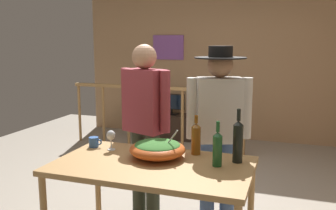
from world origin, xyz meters
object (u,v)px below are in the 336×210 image
serving_table (152,173)px  wine_bottle_green (217,148)px  stair_railing (181,110)px  wine_glass (111,136)px  person_standing_right (219,122)px  wine_bottle_amber (196,138)px  salad_bowl (158,148)px  framed_picture (168,47)px  mug_blue (94,142)px  person_standing_left (145,117)px  flat_screen_tv (171,102)px  wine_bottle_dark (238,141)px  tv_console (172,126)px

serving_table → wine_bottle_green: size_ratio=4.42×
stair_railing → wine_glass: size_ratio=16.93×
wine_bottle_green → person_standing_right: size_ratio=0.20×
wine_bottle_amber → salad_bowl: bearing=-145.6°
framed_picture → wine_glass: (0.73, -3.58, -0.66)m
mug_blue → person_standing_left: bearing=60.3°
flat_screen_tv → wine_bottle_dark: 3.62m
mug_blue → serving_table: bearing=-20.6°
serving_table → wine_bottle_green: (0.46, 0.10, 0.20)m
framed_picture → salad_bowl: (1.16, -3.64, -0.70)m
flat_screen_tv → wine_glass: 3.32m
wine_glass → mug_blue: wine_glass is taller
wine_glass → flat_screen_tv: bearing=99.9°
wine_glass → person_standing_left: person_standing_left is taller
stair_railing → flat_screen_tv: stair_railing is taller
salad_bowl → person_standing_left: size_ratio=0.26×
wine_glass → person_standing_left: 0.52m
stair_railing → mug_blue: (0.02, -2.59, 0.19)m
tv_console → mug_blue: 3.34m
framed_picture → wine_bottle_amber: 3.80m
mug_blue → stair_railing: bearing=90.5°
flat_screen_tv → wine_bottle_amber: bearing=-68.3°
framed_picture → wine_bottle_green: bearing=-66.2°
salad_bowl → person_standing_left: (-0.34, 0.57, 0.11)m
stair_railing → mug_blue: 2.60m
wine_glass → wine_bottle_green: 0.90m
wine_bottle_dark → tv_console: bearing=116.0°
framed_picture → wine_glass: bearing=-78.5°
serving_table → wine_bottle_green: 0.51m
wine_bottle_amber → mug_blue: size_ratio=2.68×
wine_glass → wine_bottle_dark: bearing=1.3°
salad_bowl → wine_bottle_dark: size_ratio=1.07×
flat_screen_tv → person_standing_right: (1.35, -2.75, 0.33)m
mug_blue → person_standing_left: person_standing_left is taller
wine_bottle_green → wine_glass: bearing=173.2°
stair_railing → wine_glass: (0.20, -2.62, 0.27)m
wine_bottle_green → serving_table: bearing=-168.3°
serving_table → wine_bottle_green: wine_bottle_green is taller
flat_screen_tv → stair_railing: bearing=-60.0°
serving_table → mug_blue: 0.67m
tv_console → serving_table: serving_table is taller
framed_picture → person_standing_right: bearing=-63.7°
wine_bottle_dark → wine_bottle_amber: bearing=165.5°
person_standing_right → tv_console: bearing=-84.0°
mug_blue → person_standing_right: 1.08m
flat_screen_tv → serving_table: (1.01, -3.46, 0.08)m
stair_railing → tv_console: (-0.37, 0.66, -0.42)m
wine_bottle_green → salad_bowl: bearing=174.8°
stair_railing → wine_bottle_green: 2.96m
wine_bottle_amber → wine_glass: bearing=-170.8°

